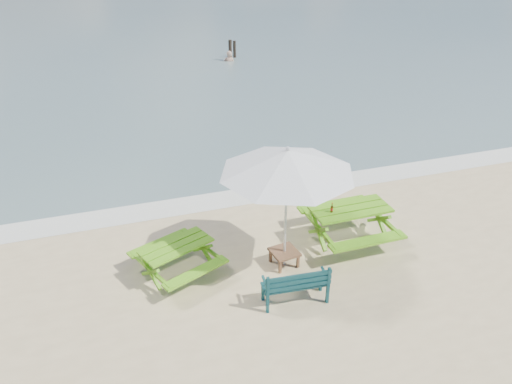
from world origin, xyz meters
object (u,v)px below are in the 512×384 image
object	(u,v)px
picnic_table_left	(177,260)
patio_umbrella	(287,162)
park_bench	(295,291)
picnic_table_right	(349,225)
side_table	(284,257)
swimmer	(229,67)
beer_bottle	(332,209)

from	to	relation	value
picnic_table_left	patio_umbrella	bearing A→B (deg)	-10.55
patio_umbrella	park_bench	bearing A→B (deg)	-100.80
picnic_table_right	side_table	world-z (taller)	picnic_table_right
patio_umbrella	swimmer	size ratio (longest dim) A/B	1.84
park_bench	side_table	distance (m)	1.19
side_table	beer_bottle	world-z (taller)	beer_bottle
swimmer	beer_bottle	bearing A→B (deg)	-97.63
side_table	beer_bottle	bearing A→B (deg)	18.18
park_bench	patio_umbrella	distance (m)	2.52
park_bench	beer_bottle	distance (m)	2.28
picnic_table_left	side_table	world-z (taller)	picnic_table_left
park_bench	patio_umbrella	world-z (taller)	patio_umbrella
park_bench	patio_umbrella	bearing A→B (deg)	79.20
picnic_table_right	beer_bottle	xyz separation A→B (m)	(-0.49, -0.02, 0.52)
park_bench	side_table	xyz separation A→B (m)	(0.22, 1.17, -0.06)
picnic_table_right	swimmer	distance (m)	17.20
picnic_table_left	side_table	xyz separation A→B (m)	(2.24, -0.42, -0.15)
picnic_table_right	side_table	xyz separation A→B (m)	(-1.76, -0.44, -0.23)
side_table	patio_umbrella	distance (m)	2.28
picnic_table_right	park_bench	world-z (taller)	picnic_table_right
park_bench	side_table	bearing A→B (deg)	79.20
picnic_table_right	side_table	size ratio (longest dim) A/B	3.25
beer_bottle	swimmer	size ratio (longest dim) A/B	0.13
picnic_table_left	picnic_table_right	xyz separation A→B (m)	(4.00, 0.02, 0.07)
picnic_table_right	swimmer	world-z (taller)	picnic_table_right
picnic_table_left	park_bench	xyz separation A→B (m)	(2.01, -1.59, -0.09)
picnic_table_right	picnic_table_left	bearing A→B (deg)	-179.72
patio_umbrella	beer_bottle	world-z (taller)	patio_umbrella
park_bench	beer_bottle	size ratio (longest dim) A/B	5.80
beer_bottle	swimmer	bearing A→B (deg)	82.37
picnic_table_left	park_bench	size ratio (longest dim) A/B	1.58
beer_bottle	swimmer	distance (m)	17.30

